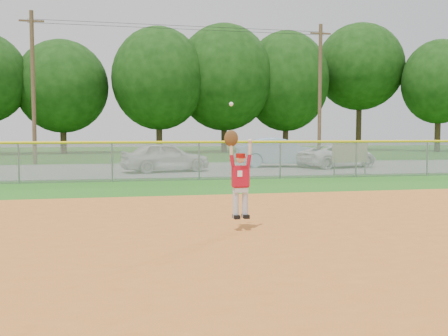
% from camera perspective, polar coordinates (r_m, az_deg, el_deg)
% --- Properties ---
extents(ground, '(120.00, 120.00, 0.00)m').
position_cam_1_polar(ground, '(9.97, 6.17, -6.70)').
color(ground, '#205D15').
rests_on(ground, ground).
extents(clay_infield, '(24.00, 16.00, 0.04)m').
position_cam_1_polar(clay_infield, '(7.24, 13.64, -10.73)').
color(clay_infield, '#BA6121').
rests_on(clay_infield, ground).
extents(parking_strip, '(44.00, 10.00, 0.03)m').
position_cam_1_polar(parking_strip, '(25.56, -4.94, -0.12)').
color(parking_strip, slate).
rests_on(parking_strip, ground).
extents(car_white_a, '(4.38, 2.54, 1.40)m').
position_cam_1_polar(car_white_a, '(23.63, -6.72, 1.27)').
color(car_white_a, white).
rests_on(car_white_a, parking_strip).
extents(car_blue, '(4.92, 2.23, 1.56)m').
position_cam_1_polar(car_blue, '(27.18, 6.33, 1.80)').
color(car_blue, '#90B6D7').
rests_on(car_blue, parking_strip).
extents(car_white_b, '(4.75, 3.20, 1.21)m').
position_cam_1_polar(car_white_b, '(27.03, 12.88, 1.33)').
color(car_white_b, white).
rests_on(car_white_b, parking_strip).
extents(sponsor_sign, '(1.69, 0.12, 1.50)m').
position_cam_1_polar(sponsor_sign, '(22.63, 14.20, 1.71)').
color(sponsor_sign, gray).
rests_on(sponsor_sign, ground).
extents(outfield_fence, '(40.06, 0.10, 1.55)m').
position_cam_1_polar(outfield_fence, '(19.57, -2.86, 1.17)').
color(outfield_fence, gray).
rests_on(outfield_fence, ground).
extents(power_lines, '(19.40, 0.24, 9.00)m').
position_cam_1_polar(power_lines, '(31.70, -4.49, 9.11)').
color(power_lines, '#4C3823').
rests_on(power_lines, ground).
extents(tree_line, '(62.37, 13.00, 14.43)m').
position_cam_1_polar(tree_line, '(47.72, -7.03, 10.81)').
color(tree_line, '#422D1C').
rests_on(tree_line, ground).
extents(ballplayer, '(0.54, 0.24, 2.15)m').
position_cam_1_polar(ballplayer, '(9.23, 1.74, -0.78)').
color(ballplayer, silver).
rests_on(ballplayer, ground).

